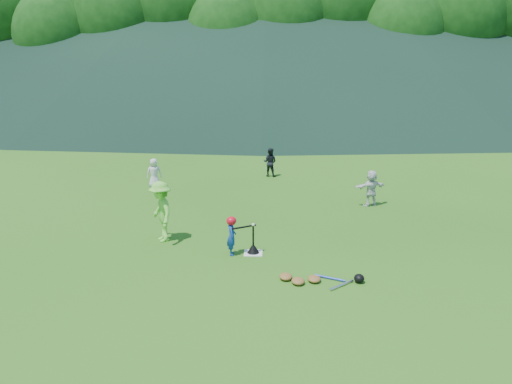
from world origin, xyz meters
TOP-DOWN VIEW (x-y plane):
  - ground at (0.00, 0.00)m, footprint 120.00×120.00m
  - home_plate at (0.00, 0.00)m, footprint 0.45×0.45m
  - baseball at (0.00, 0.00)m, footprint 0.08×0.08m
  - batter_child at (-0.52, -0.08)m, footprint 0.28×0.37m
  - adult_coach at (-2.41, 0.84)m, footprint 1.00×1.18m
  - fielder_a at (-3.87, 6.44)m, footprint 0.60×0.45m
  - fielder_b at (0.41, 8.50)m, footprint 0.67×0.59m
  - fielder_d at (3.68, 4.29)m, footprint 1.14×0.72m
  - batting_tee at (0.00, 0.00)m, footprint 0.30×0.30m
  - batter_gear at (-0.50, -0.08)m, footprint 0.71×0.30m
  - equipment_pile at (1.35, -1.59)m, footprint 1.80×0.78m
  - outfield_fence at (0.00, 28.00)m, footprint 70.07×0.08m
  - tree_line at (0.20, 33.83)m, footprint 70.04×11.40m
  - distant_hills at (-7.63, 81.81)m, footprint 155.00×140.00m

SIDE VIEW (x-z plane):
  - ground at x=0.00m, z-range 0.00..0.00m
  - home_plate at x=0.00m, z-range 0.00..0.02m
  - equipment_pile at x=1.35m, z-range -0.03..0.16m
  - batting_tee at x=0.00m, z-range -0.21..0.47m
  - batter_child at x=-0.52m, z-range 0.00..0.94m
  - fielder_a at x=-3.87m, z-range 0.00..1.11m
  - fielder_b at x=0.41m, z-range 0.00..1.16m
  - fielder_d at x=3.68m, z-range 0.00..1.18m
  - outfield_fence at x=0.00m, z-range 0.03..1.36m
  - baseball at x=0.00m, z-range 0.70..0.78m
  - adult_coach at x=-2.41m, z-range 0.00..1.59m
  - batter_gear at x=-0.50m, z-range 0.70..0.99m
  - tree_line at x=0.20m, z-range 0.80..15.62m
  - distant_hills at x=-7.63m, z-range -1.02..30.98m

